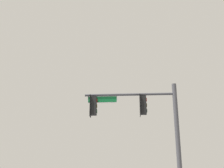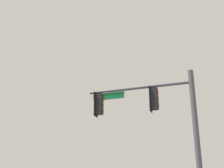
{
  "view_description": "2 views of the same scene",
  "coord_description": "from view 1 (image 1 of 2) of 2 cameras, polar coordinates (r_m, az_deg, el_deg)",
  "views": [
    {
      "loc": [
        -2.25,
        9.23,
        1.24
      ],
      "look_at": [
        -5.36,
        -9.71,
        7.98
      ],
      "focal_mm": 50.0,
      "sensor_mm": 36.0,
      "label": 1
    },
    {
      "loc": [
        -6.35,
        7.06,
        1.48
      ],
      "look_at": [
        -4.59,
        -9.87,
        7.72
      ],
      "focal_mm": 50.0,
      "sensor_mm": 36.0,
      "label": 2
    }
  ],
  "objects": [
    {
      "name": "signal_pole_near",
      "position": [
        18.1,
        6.94,
        -7.49
      ],
      "size": [
        5.33,
        1.49,
        7.38
      ],
      "color": "#47474C",
      "rests_on": "ground_plane"
    }
  ]
}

